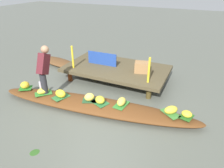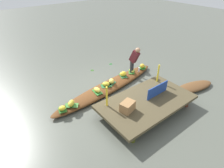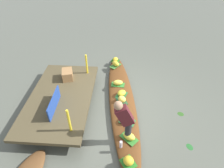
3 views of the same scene
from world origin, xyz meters
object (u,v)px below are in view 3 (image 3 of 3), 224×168
at_px(banana_bunch_7, 116,63).
at_px(vendor_person, 125,119).
at_px(banana_bunch_2, 122,99).
at_px(banana_bunch_3, 118,83).
at_px(produce_crate, 68,75).
at_px(banana_bunch_1, 128,161).
at_px(banana_bunch_5, 122,93).
at_px(water_bottle, 121,144).
at_px(banana_bunch_4, 127,119).
at_px(vendor_boat, 122,101).
at_px(banana_bunch_0, 129,136).
at_px(banana_bunch_6, 115,59).
at_px(market_banner, 54,103).

bearing_deg(banana_bunch_7, vendor_person, -173.47).
relative_size(banana_bunch_2, banana_bunch_3, 0.79).
bearing_deg(produce_crate, banana_bunch_1, -143.64).
bearing_deg(banana_bunch_5, banana_bunch_1, -174.61).
bearing_deg(water_bottle, banana_bunch_5, 1.08).
relative_size(banana_bunch_4, banana_bunch_7, 0.93).
relative_size(vendor_boat, banana_bunch_3, 16.54).
relative_size(vendor_boat, banana_bunch_0, 16.92).
relative_size(banana_bunch_2, water_bottle, 1.23).
bearing_deg(banana_bunch_1, vendor_person, 9.79).
bearing_deg(produce_crate, banana_bunch_3, -89.24).
relative_size(banana_bunch_3, banana_bunch_5, 1.11).
height_order(banana_bunch_1, water_bottle, water_bottle).
height_order(banana_bunch_2, banana_bunch_5, banana_bunch_2).
relative_size(vendor_boat, banana_bunch_6, 22.95).
distance_m(vendor_boat, banana_bunch_4, 0.92).
xyz_separation_m(banana_bunch_2, produce_crate, (0.77, 1.79, 0.25)).
bearing_deg(produce_crate, banana_bunch_2, -113.22).
xyz_separation_m(banana_bunch_2, banana_bunch_3, (0.79, 0.15, -0.01)).
bearing_deg(vendor_boat, banana_bunch_3, 5.65).
relative_size(banana_bunch_1, banana_bunch_2, 0.95).
relative_size(banana_bunch_6, vendor_person, 0.19).
xyz_separation_m(vendor_boat, banana_bunch_6, (2.14, 0.31, 0.18)).
xyz_separation_m(banana_bunch_7, produce_crate, (-1.16, 1.50, 0.25)).
bearing_deg(vendor_boat, vendor_person, 175.86).
relative_size(market_banner, produce_crate, 2.24).
bearing_deg(market_banner, banana_bunch_4, -95.85).
distance_m(banana_bunch_6, market_banner, 3.23).
distance_m(banana_bunch_5, banana_bunch_6, 2.00).
bearing_deg(banana_bunch_7, market_banner, 148.74).
distance_m(banana_bunch_0, banana_bunch_4, 0.53).
relative_size(banana_bunch_0, banana_bunch_2, 1.24).
height_order(banana_bunch_0, market_banner, market_banner).
bearing_deg(banana_bunch_0, vendor_boat, 8.45).
height_order(vendor_boat, banana_bunch_7, banana_bunch_7).
bearing_deg(vendor_person, market_banner, 70.35).
bearing_deg(vendor_boat, banana_bunch_4, -176.70).
bearing_deg(banana_bunch_3, banana_bunch_1, -172.84).
bearing_deg(banana_bunch_7, produce_crate, 127.62).
height_order(vendor_boat, market_banner, market_banner).
bearing_deg(banana_bunch_7, banana_bunch_5, -170.60).
xyz_separation_m(banana_bunch_1, produce_crate, (2.69, 1.98, 0.25)).
bearing_deg(banana_bunch_7, banana_bunch_1, -172.89).
distance_m(vendor_boat, produce_crate, 1.96).
bearing_deg(banana_bunch_3, banana_bunch_2, -169.37).
bearing_deg(banana_bunch_4, banana_bunch_2, 12.44).
distance_m(banana_bunch_2, banana_bunch_6, 2.28).
bearing_deg(banana_bunch_6, banana_bunch_1, -173.16).
distance_m(banana_bunch_2, banana_bunch_3, 0.80).
relative_size(banana_bunch_3, water_bottle, 1.56).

